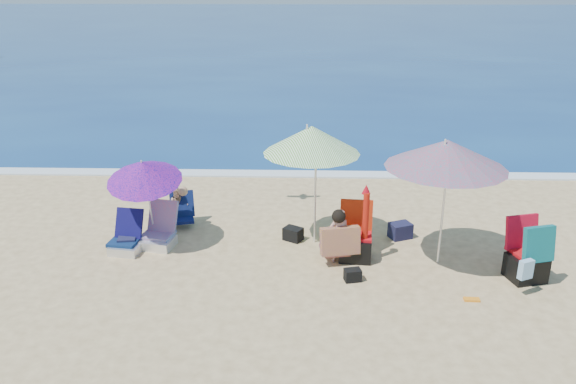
{
  "coord_description": "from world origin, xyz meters",
  "views": [
    {
      "loc": [
        -0.01,
        -8.78,
        4.84
      ],
      "look_at": [
        -0.3,
        1.0,
        1.1
      ],
      "focal_mm": 36.17,
      "sensor_mm": 36.0,
      "label": 1
    }
  ],
  "objects_px": {
    "umbrella_striped": "(312,140)",
    "person_left": "(179,206)",
    "camp_chair_right": "(528,259)",
    "umbrella_blue": "(143,171)",
    "camp_chair_left": "(355,242)",
    "chair_rainbow": "(159,235)",
    "chair_navy": "(126,241)",
    "umbrella_turquoise": "(447,154)",
    "person_center": "(339,237)",
    "furled_umbrella": "(365,221)"
  },
  "relations": [
    {
      "from": "furled_umbrella",
      "to": "camp_chair_right",
      "type": "bearing_deg",
      "value": -12.21
    },
    {
      "from": "chair_rainbow",
      "to": "camp_chair_right",
      "type": "xyz_separation_m",
      "value": [
        6.42,
        -1.13,
        0.18
      ]
    },
    {
      "from": "furled_umbrella",
      "to": "person_left",
      "type": "distance_m",
      "value": 3.9
    },
    {
      "from": "person_center",
      "to": "chair_navy",
      "type": "bearing_deg",
      "value": 174.99
    },
    {
      "from": "chair_navy",
      "to": "umbrella_striped",
      "type": "bearing_deg",
      "value": 6.83
    },
    {
      "from": "chair_navy",
      "to": "person_left",
      "type": "relative_size",
      "value": 0.84
    },
    {
      "from": "umbrella_striped",
      "to": "camp_chair_right",
      "type": "bearing_deg",
      "value": -19.63
    },
    {
      "from": "umbrella_blue",
      "to": "chair_rainbow",
      "type": "xyz_separation_m",
      "value": [
        0.15,
        0.14,
        -1.3
      ]
    },
    {
      "from": "furled_umbrella",
      "to": "chair_navy",
      "type": "bearing_deg",
      "value": 176.02
    },
    {
      "from": "chair_navy",
      "to": "person_left",
      "type": "bearing_deg",
      "value": 57.71
    },
    {
      "from": "umbrella_blue",
      "to": "person_center",
      "type": "bearing_deg",
      "value": -7.49
    },
    {
      "from": "chair_rainbow",
      "to": "camp_chair_right",
      "type": "height_order",
      "value": "camp_chair_right"
    },
    {
      "from": "umbrella_striped",
      "to": "camp_chair_left",
      "type": "bearing_deg",
      "value": -35.02
    },
    {
      "from": "umbrella_turquoise",
      "to": "chair_rainbow",
      "type": "relative_size",
      "value": 2.85
    },
    {
      "from": "chair_navy",
      "to": "person_left",
      "type": "distance_m",
      "value": 1.42
    },
    {
      "from": "chair_navy",
      "to": "camp_chair_right",
      "type": "distance_m",
      "value": 7.03
    },
    {
      "from": "camp_chair_right",
      "to": "person_left",
      "type": "xyz_separation_m",
      "value": [
        -6.22,
        2.06,
        0.01
      ]
    },
    {
      "from": "furled_umbrella",
      "to": "camp_chair_right",
      "type": "height_order",
      "value": "furled_umbrella"
    },
    {
      "from": "person_left",
      "to": "umbrella_blue",
      "type": "bearing_deg",
      "value": -107.98
    },
    {
      "from": "umbrella_turquoise",
      "to": "furled_umbrella",
      "type": "bearing_deg",
      "value": 176.11
    },
    {
      "from": "umbrella_striped",
      "to": "person_left",
      "type": "bearing_deg",
      "value": 163.43
    },
    {
      "from": "furled_umbrella",
      "to": "umbrella_blue",
      "type": "bearing_deg",
      "value": 173.92
    },
    {
      "from": "umbrella_blue",
      "to": "person_left",
      "type": "relative_size",
      "value": 2.08
    },
    {
      "from": "chair_navy",
      "to": "person_center",
      "type": "xyz_separation_m",
      "value": [
        3.88,
        -0.34,
        0.29
      ]
    },
    {
      "from": "umbrella_turquoise",
      "to": "umbrella_blue",
      "type": "height_order",
      "value": "umbrella_turquoise"
    },
    {
      "from": "umbrella_turquoise",
      "to": "camp_chair_left",
      "type": "relative_size",
      "value": 2.39
    },
    {
      "from": "camp_chair_right",
      "to": "person_center",
      "type": "bearing_deg",
      "value": 170.22
    },
    {
      "from": "camp_chair_left",
      "to": "camp_chair_right",
      "type": "bearing_deg",
      "value": -14.44
    },
    {
      "from": "umbrella_striped",
      "to": "camp_chair_left",
      "type": "height_order",
      "value": "umbrella_striped"
    },
    {
      "from": "furled_umbrella",
      "to": "camp_chair_right",
      "type": "relative_size",
      "value": 1.31
    },
    {
      "from": "camp_chair_left",
      "to": "umbrella_turquoise",
      "type": "bearing_deg",
      "value": -9.35
    },
    {
      "from": "chair_rainbow",
      "to": "umbrella_blue",
      "type": "bearing_deg",
      "value": -136.17
    },
    {
      "from": "person_center",
      "to": "umbrella_blue",
      "type": "bearing_deg",
      "value": 172.51
    },
    {
      "from": "umbrella_striped",
      "to": "person_left",
      "type": "xyz_separation_m",
      "value": [
        -2.64,
        0.78,
        -1.63
      ]
    },
    {
      "from": "person_center",
      "to": "furled_umbrella",
      "type": "bearing_deg",
      "value": 4.99
    },
    {
      "from": "person_center",
      "to": "person_left",
      "type": "distance_m",
      "value": 3.49
    },
    {
      "from": "camp_chair_right",
      "to": "person_center",
      "type": "distance_m",
      "value": 3.14
    },
    {
      "from": "chair_navy",
      "to": "camp_chair_left",
      "type": "relative_size",
      "value": 0.73
    },
    {
      "from": "person_center",
      "to": "camp_chair_left",
      "type": "bearing_deg",
      "value": 30.88
    },
    {
      "from": "umbrella_turquoise",
      "to": "umbrella_striped",
      "type": "relative_size",
      "value": 1.04
    },
    {
      "from": "umbrella_striped",
      "to": "furled_umbrella",
      "type": "height_order",
      "value": "umbrella_striped"
    },
    {
      "from": "umbrella_blue",
      "to": "camp_chair_right",
      "type": "distance_m",
      "value": 6.74
    },
    {
      "from": "furled_umbrella",
      "to": "camp_chair_left",
      "type": "relative_size",
      "value": 1.42
    },
    {
      "from": "furled_umbrella",
      "to": "person_left",
      "type": "xyz_separation_m",
      "value": [
        -3.58,
        1.49,
        -0.39
      ]
    },
    {
      "from": "umbrella_striped",
      "to": "umbrella_blue",
      "type": "bearing_deg",
      "value": -174.47
    },
    {
      "from": "umbrella_striped",
      "to": "chair_navy",
      "type": "height_order",
      "value": "umbrella_striped"
    },
    {
      "from": "furled_umbrella",
      "to": "chair_navy",
      "type": "xyz_separation_m",
      "value": [
        -4.33,
        0.3,
        -0.6
      ]
    },
    {
      "from": "camp_chair_right",
      "to": "camp_chair_left",
      "type": "bearing_deg",
      "value": 165.56
    },
    {
      "from": "camp_chair_left",
      "to": "person_left",
      "type": "distance_m",
      "value": 3.69
    },
    {
      "from": "umbrella_blue",
      "to": "camp_chair_left",
      "type": "xyz_separation_m",
      "value": [
        3.79,
        -0.27,
        -1.2
      ]
    }
  ]
}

